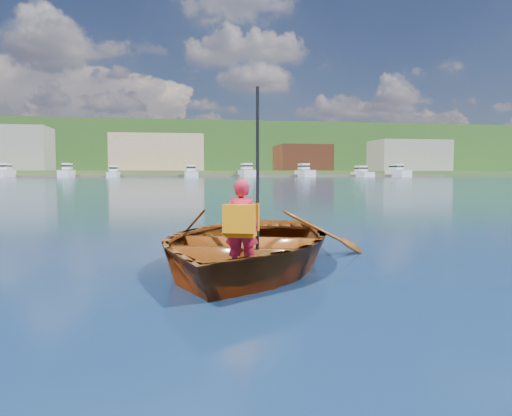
{
  "coord_description": "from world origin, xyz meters",
  "views": [
    {
      "loc": [
        -0.6,
        -5.5,
        1.18
      ],
      "look_at": [
        0.46,
        0.68,
        0.74
      ],
      "focal_mm": 35.0,
      "sensor_mm": 36.0,
      "label": 1
    }
  ],
  "objects": [
    {
      "name": "rowboat",
      "position": [
        0.31,
        0.68,
        0.29
      ],
      "size": [
        4.32,
        5.05,
        0.88
      ],
      "color": "brown",
      "rests_on": "ground"
    },
    {
      "name": "dock",
      "position": [
        6.7,
        148.0,
        0.4
      ],
      "size": [
        160.04,
        9.65,
        0.8
      ],
      "color": "brown",
      "rests_on": "ground"
    },
    {
      "name": "shoreline",
      "position": [
        0.0,
        236.61,
        10.32
      ],
      "size": [
        400.0,
        140.0,
        22.0
      ],
      "color": "#324D1C",
      "rests_on": "ground"
    },
    {
      "name": "marina_yachts",
      "position": [
        6.22,
        143.31,
        1.43
      ],
      "size": [
        139.93,
        13.84,
        4.42
      ],
      "color": "silver",
      "rests_on": "ground"
    },
    {
      "name": "hillside_trees",
      "position": [
        -23.94,
        238.4,
        18.19
      ],
      "size": [
        287.23,
        76.94,
        24.73
      ],
      "color": "#382314",
      "rests_on": "ground"
    },
    {
      "name": "ground",
      "position": [
        0.0,
        0.0,
        0.0
      ],
      "size": [
        600.0,
        600.0,
        0.0
      ],
      "color": "#12273F",
      "rests_on": "ground"
    },
    {
      "name": "child_paddler",
      "position": [
        0.15,
        -0.22,
        0.63
      ],
      "size": [
        0.43,
        0.43,
        2.01
      ],
      "color": "#B3162D",
      "rests_on": "ground"
    },
    {
      "name": "waterfront_buildings",
      "position": [
        -7.74,
        165.0,
        7.74
      ],
      "size": [
        202.0,
        16.0,
        14.0
      ],
      "color": "maroon",
      "rests_on": "ground"
    }
  ]
}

